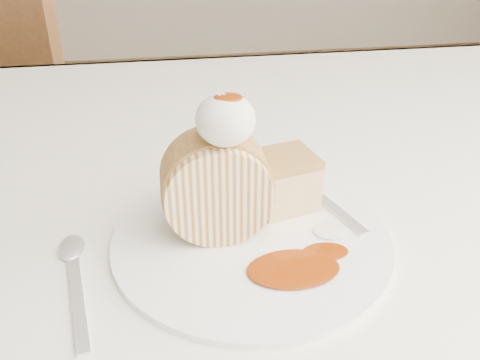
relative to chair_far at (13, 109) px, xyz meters
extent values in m
cube|color=white|center=(0.48, -0.78, 0.20)|extent=(1.40, 0.90, 0.04)
cube|color=white|center=(0.48, -0.34, 0.08)|extent=(1.40, 0.01, 0.28)
cube|color=brown|center=(0.03, 0.08, -0.08)|extent=(0.57, 0.57, 0.04)
cylinder|color=brown|center=(0.27, 0.19, -0.32)|extent=(0.04, 0.04, 0.43)
cylinder|color=brown|center=(-0.08, 0.33, -0.32)|extent=(0.04, 0.04, 0.43)
cylinder|color=brown|center=(0.14, -0.16, -0.32)|extent=(0.04, 0.04, 0.43)
cylinder|color=white|center=(0.46, -0.91, 0.22)|extent=(0.33, 0.33, 0.01)
cylinder|color=#FFEDB1|center=(0.43, -0.89, 0.28)|extent=(0.10, 0.06, 0.10)
cube|color=tan|center=(0.50, -0.86, 0.25)|extent=(0.07, 0.07, 0.05)
ellipsoid|color=silver|center=(0.43, -0.91, 0.35)|extent=(0.05, 0.05, 0.05)
ellipsoid|color=#772804|center=(0.44, -0.91, 0.38)|extent=(0.03, 0.02, 0.01)
cube|color=silver|center=(0.55, -0.87, 0.23)|extent=(0.07, 0.16, 0.00)
cube|color=silver|center=(0.30, -0.97, 0.22)|extent=(0.05, 0.15, 0.00)
camera|label=1|loc=(0.38, -1.32, 0.54)|focal=40.00mm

